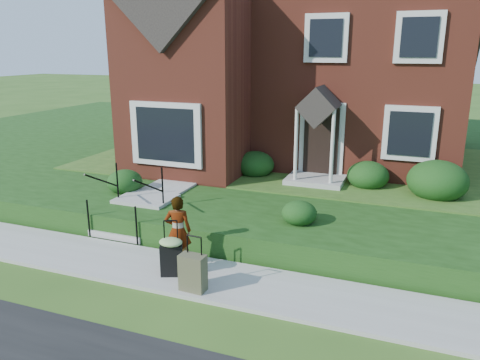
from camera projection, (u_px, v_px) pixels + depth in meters
The scene contains 10 objects.
ground at pixel (195, 278), 9.13m from camera, with size 120.00×120.00×0.00m, color #2D5119.
sidewalk at pixel (195, 276), 9.12m from camera, with size 60.00×1.60×0.08m, color #9E9B93.
terrace at pixel (420, 160), 17.47m from camera, with size 44.00×20.00×0.60m, color #193A0F.
walkway at pixel (193, 174), 14.32m from camera, with size 1.20×6.00×0.06m, color #9E9B93.
main_house at pixel (307, 21), 16.41m from camera, with size 10.40×10.20×9.40m.
front_steps at pixel (136, 210), 11.52m from camera, with size 1.40×2.02×1.50m.
foundation_shrubs at pixel (304, 170), 13.08m from camera, with size 9.75×4.47×1.07m.
woman at pixel (178, 231), 9.35m from camera, with size 0.53×0.35×1.46m, color #999999.
suitcase_black at pixel (171, 254), 8.98m from camera, with size 0.57×0.52×1.11m.
suitcase_olive at pixel (193, 273), 8.43m from camera, with size 0.49×0.29×1.03m.
Camera 1 is at (3.79, -7.41, 4.32)m, focal length 35.00 mm.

